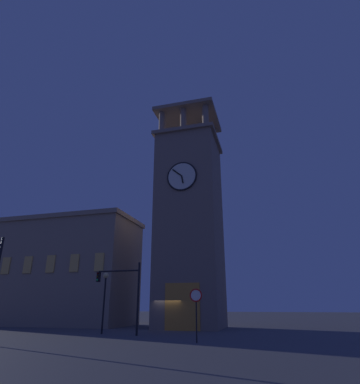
{
  "coord_description": "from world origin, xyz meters",
  "views": [
    {
      "loc": [
        -9.25,
        29.62,
        2.0
      ],
      "look_at": [
        -0.27,
        -2.45,
        13.97
      ],
      "focal_mm": 29.82,
      "sensor_mm": 36.0,
      "label": 1
    }
  ],
  "objects_px": {
    "clocktower": "(190,222)",
    "no_horn_sign": "(196,300)",
    "traffic_signal_near": "(124,287)",
    "street_lamp": "(105,290)",
    "adjacent_wing_building": "(50,271)"
  },
  "relations": [
    {
      "from": "no_horn_sign",
      "to": "clocktower",
      "type": "bearing_deg",
      "value": -74.79
    },
    {
      "from": "adjacent_wing_building",
      "to": "street_lamp",
      "type": "xyz_separation_m",
      "value": [
        -12.25,
        9.05,
        -2.67
      ]
    },
    {
      "from": "adjacent_wing_building",
      "to": "traffic_signal_near",
      "type": "relative_size",
      "value": 3.92
    },
    {
      "from": "clocktower",
      "to": "no_horn_sign",
      "type": "relative_size",
      "value": 8.48
    },
    {
      "from": "clocktower",
      "to": "adjacent_wing_building",
      "type": "height_order",
      "value": "clocktower"
    },
    {
      "from": "no_horn_sign",
      "to": "adjacent_wing_building",
      "type": "bearing_deg",
      "value": -32.66
    },
    {
      "from": "clocktower",
      "to": "no_horn_sign",
      "type": "height_order",
      "value": "clocktower"
    },
    {
      "from": "traffic_signal_near",
      "to": "street_lamp",
      "type": "distance_m",
      "value": 2.07
    },
    {
      "from": "traffic_signal_near",
      "to": "no_horn_sign",
      "type": "xyz_separation_m",
      "value": [
        -6.47,
        3.52,
        -1.04
      ]
    },
    {
      "from": "clocktower",
      "to": "street_lamp",
      "type": "relative_size",
      "value": 5.59
    },
    {
      "from": "street_lamp",
      "to": "adjacent_wing_building",
      "type": "bearing_deg",
      "value": -36.46
    },
    {
      "from": "clocktower",
      "to": "traffic_signal_near",
      "type": "distance_m",
      "value": 11.67
    },
    {
      "from": "adjacent_wing_building",
      "to": "clocktower",
      "type": "bearing_deg",
      "value": 176.69
    },
    {
      "from": "adjacent_wing_building",
      "to": "street_lamp",
      "type": "relative_size",
      "value": 4.45
    },
    {
      "from": "street_lamp",
      "to": "no_horn_sign",
      "type": "height_order",
      "value": "street_lamp"
    }
  ]
}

